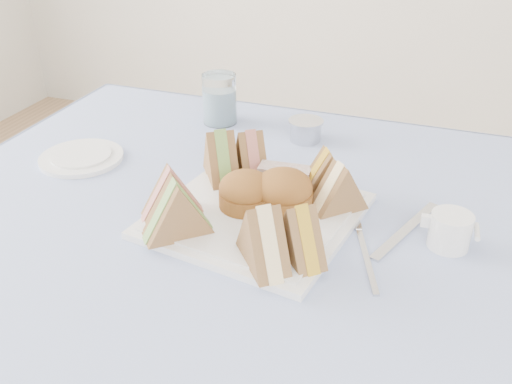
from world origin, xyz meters
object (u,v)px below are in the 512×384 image
(serving_plate, at_px, (256,215))
(water_glass, at_px, (220,99))
(table, at_px, (212,376))
(creamer_jug, at_px, (450,231))

(serving_plate, xyz_separation_m, water_glass, (-0.21, 0.35, 0.05))
(table, relative_size, creamer_jug, 14.38)
(table, bearing_deg, creamer_jug, 7.26)
(table, relative_size, serving_plate, 2.94)
(serving_plate, relative_size, creamer_jug, 4.88)
(table, bearing_deg, serving_plate, 15.21)
(serving_plate, bearing_deg, creamer_jug, 14.14)
(serving_plate, distance_m, creamer_jug, 0.30)
(water_glass, xyz_separation_m, creamer_jug, (0.51, -0.33, -0.03))
(serving_plate, xyz_separation_m, creamer_jug, (0.30, 0.03, 0.02))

